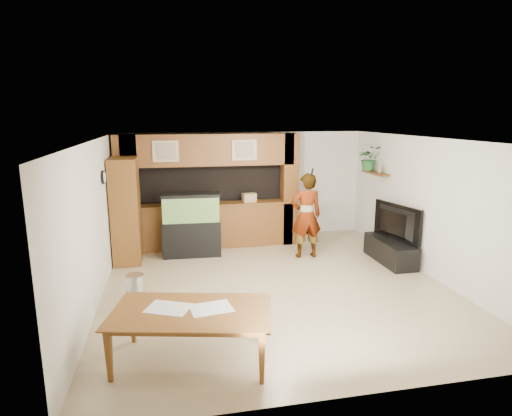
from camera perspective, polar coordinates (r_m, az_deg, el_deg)
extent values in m
plane|color=tan|center=(7.89, 2.52, -10.10)|extent=(6.50, 6.50, 0.00)
plane|color=white|center=(7.30, 2.72, 9.12)|extent=(6.50, 6.50, 0.00)
plane|color=silver|center=(10.61, -1.67, 3.05)|extent=(6.00, 0.00, 6.00)
plane|color=silver|center=(7.37, -20.65, -1.86)|extent=(0.00, 6.50, 6.50)
plane|color=silver|center=(8.71, 22.13, 0.10)|extent=(0.00, 6.50, 6.50)
cube|color=brown|center=(9.88, -5.99, -2.45)|extent=(3.80, 0.35, 1.00)
cube|color=brown|center=(9.76, -6.06, 0.51)|extent=(3.80, 0.43, 0.04)
cube|color=brown|center=(9.59, -6.22, 7.72)|extent=(3.80, 0.35, 0.70)
cube|color=brown|center=(9.71, -16.73, 1.67)|extent=(0.50, 0.35, 2.60)
cube|color=brown|center=(10.05, 4.47, 2.50)|extent=(0.35, 0.35, 2.60)
cube|color=black|center=(10.23, -6.41, 3.48)|extent=(4.20, 0.45, 0.85)
cube|color=tan|center=(9.35, -11.96, 7.41)|extent=(0.55, 0.03, 0.45)
cube|color=tan|center=(9.34, -11.96, 7.41)|extent=(0.43, 0.01, 0.35)
cube|color=tan|center=(9.50, -1.56, 7.74)|extent=(0.55, 0.03, 0.45)
cube|color=tan|center=(9.48, -1.54, 7.73)|extent=(0.43, 0.01, 0.35)
cylinder|color=black|center=(8.23, -19.71, 3.88)|extent=(0.04, 0.25, 0.25)
cylinder|color=white|center=(8.22, -19.53, 3.88)|extent=(0.01, 0.21, 0.21)
cube|color=brown|center=(10.23, 15.61, 4.52)|extent=(0.25, 0.90, 0.04)
cube|color=brown|center=(9.17, -16.96, -0.34)|extent=(0.54, 0.89, 2.16)
cylinder|color=#B2B2B7|center=(7.20, -15.77, -10.55)|extent=(0.29, 0.29, 0.53)
cube|color=black|center=(9.40, -8.55, -4.01)|extent=(1.24, 0.46, 0.77)
cube|color=#35844B|center=(9.24, -8.68, -0.10)|extent=(1.19, 0.43, 0.54)
cube|color=black|center=(9.18, -8.74, 1.72)|extent=(1.24, 0.46, 0.06)
cube|color=black|center=(9.37, 17.45, -5.48)|extent=(0.51, 1.40, 0.47)
imported|color=black|center=(9.21, 17.69, -1.87)|extent=(0.46, 1.30, 0.75)
cube|color=tan|center=(10.07, 16.07, 5.04)|extent=(0.06, 0.14, 0.19)
imported|color=#245B2A|center=(10.42, 14.89, 6.43)|extent=(0.62, 0.57, 0.58)
imported|color=#9F7757|center=(9.14, 6.71, -1.02)|extent=(0.67, 0.44, 1.82)
cylinder|color=black|center=(8.84, 7.50, 4.79)|extent=(0.04, 0.10, 0.16)
imported|color=brown|center=(5.51, -8.64, -16.72)|extent=(2.12, 1.48, 0.68)
cube|color=silver|center=(5.41, -6.01, -13.15)|extent=(0.55, 0.44, 0.01)
cube|color=silver|center=(5.49, -11.63, -12.94)|extent=(0.63, 0.56, 0.01)
cube|color=#A58459|center=(9.86, -0.91, 1.40)|extent=(0.33, 0.24, 0.20)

